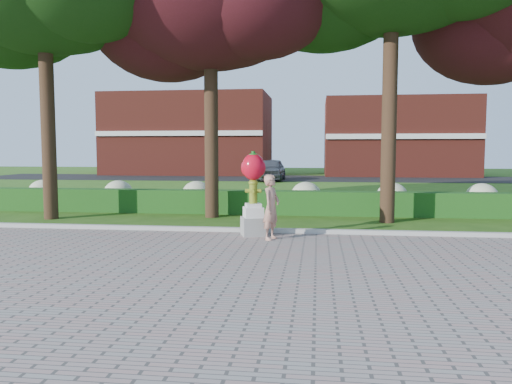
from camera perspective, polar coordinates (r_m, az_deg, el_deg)
ground at (r=10.16m, az=-1.10°, el=-7.63°), size 100.00×100.00×0.00m
walkway at (r=6.37m, az=-6.41°, el=-15.18°), size 40.00×14.00×0.04m
curb at (r=13.06m, az=0.78°, el=-4.47°), size 40.00×0.18×0.15m
lawn_hedge at (r=16.97m, az=2.27°, el=-1.20°), size 24.00×0.70×0.80m
hydrangea_row at (r=17.91m, az=4.36°, el=-0.41°), size 20.10×1.10×0.99m
street at (r=37.90m, az=4.94°, el=1.57°), size 50.00×8.00×0.02m
building_left at (r=45.29m, az=-7.56°, el=6.51°), size 14.00×8.00×7.00m
building_right at (r=44.32m, az=15.73°, el=6.01°), size 12.00×8.00×6.40m
hydrant_sculpture at (r=12.46m, az=-0.31°, el=0.09°), size 0.72×0.72×2.11m
woman at (r=11.94m, az=1.77°, el=-1.74°), size 0.54×0.66×1.56m
parked_car at (r=35.09m, az=1.73°, el=2.60°), size 1.86×4.56×1.55m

